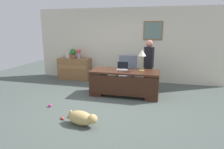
# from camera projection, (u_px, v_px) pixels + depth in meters

# --- Properties ---
(ground_plane) EXTENTS (12.00, 12.00, 0.00)m
(ground_plane) POSITION_uv_depth(u_px,v_px,m) (107.00, 104.00, 5.26)
(ground_plane) COLOR #4C5651
(back_wall) EXTENTS (7.00, 0.16, 2.70)m
(back_wall) POSITION_uv_depth(u_px,v_px,m) (126.00, 45.00, 7.39)
(back_wall) COLOR beige
(back_wall) RESTS_ON ground_plane
(desk) EXTENTS (1.99, 0.81, 0.76)m
(desk) POSITION_uv_depth(u_px,v_px,m) (125.00, 82.00, 5.85)
(desk) COLOR #422316
(desk) RESTS_ON ground_plane
(credenza) EXTENTS (1.25, 0.50, 0.83)m
(credenza) POSITION_uv_depth(u_px,v_px,m) (75.00, 69.00, 7.76)
(credenza) COLOR olive
(credenza) RESTS_ON ground_plane
(armchair) EXTENTS (0.60, 0.59, 1.07)m
(armchair) POSITION_uv_depth(u_px,v_px,m) (127.00, 73.00, 6.67)
(armchair) COLOR slate
(armchair) RESTS_ON ground_plane
(person_standing) EXTENTS (0.32, 0.32, 1.62)m
(person_standing) POSITION_uv_depth(u_px,v_px,m) (149.00, 65.00, 6.20)
(person_standing) COLOR #262323
(person_standing) RESTS_ON ground_plane
(dog_lying) EXTENTS (0.75, 0.41, 0.30)m
(dog_lying) POSITION_uv_depth(u_px,v_px,m) (82.00, 118.00, 4.11)
(dog_lying) COLOR tan
(dog_lying) RESTS_ON ground_plane
(laptop) EXTENTS (0.32, 0.22, 0.22)m
(laptop) POSITION_uv_depth(u_px,v_px,m) (122.00, 68.00, 5.94)
(laptop) COLOR #B2B5BA
(laptop) RESTS_ON desk
(desk_lamp) EXTENTS (0.22, 0.22, 0.62)m
(desk_lamp) POSITION_uv_depth(u_px,v_px,m) (142.00, 54.00, 5.62)
(desk_lamp) COLOR #9E8447
(desk_lamp) RESTS_ON desk
(vase_with_flowers) EXTENTS (0.17, 0.17, 0.36)m
(vase_with_flowers) POSITION_uv_depth(u_px,v_px,m) (79.00, 53.00, 7.57)
(vase_with_flowers) COLOR #B99BC8
(vase_with_flowers) RESTS_ON credenza
(vase_empty) EXTENTS (0.15, 0.15, 0.23)m
(vase_empty) POSITION_uv_depth(u_px,v_px,m) (68.00, 55.00, 7.70)
(vase_empty) COLOR silver
(vase_empty) RESTS_ON credenza
(potted_plant) EXTENTS (0.24, 0.24, 0.36)m
(potted_plant) POSITION_uv_depth(u_px,v_px,m) (73.00, 53.00, 7.63)
(potted_plant) COLOR brown
(potted_plant) RESTS_ON credenza
(dog_toy_ball) EXTENTS (0.08, 0.08, 0.08)m
(dog_toy_ball) POSITION_uv_depth(u_px,v_px,m) (50.00, 105.00, 5.08)
(dog_toy_ball) COLOR #D8338C
(dog_toy_ball) RESTS_ON ground_plane
(dog_toy_bone) EXTENTS (0.15, 0.13, 0.05)m
(dog_toy_bone) POSITION_uv_depth(u_px,v_px,m) (62.00, 118.00, 4.39)
(dog_toy_bone) COLOR #E53F33
(dog_toy_bone) RESTS_ON ground_plane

